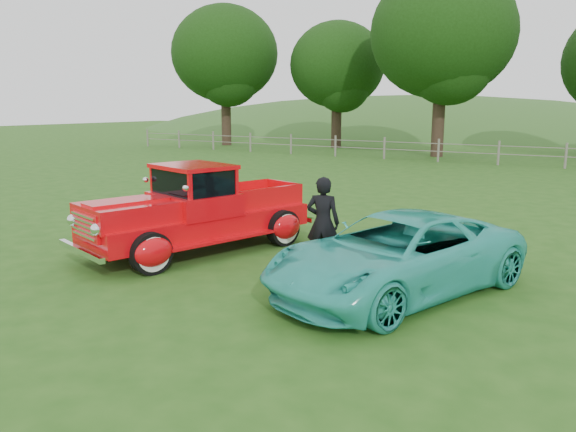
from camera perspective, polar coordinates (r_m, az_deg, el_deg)
The scene contains 9 objects.
ground at distance 9.53m, azimuth -7.11°, elevation -6.84°, with size 140.00×140.00×0.00m, color #245215.
distant_hills at distance 67.63m, azimuth 23.22°, elevation 4.00°, with size 116.00×60.00×18.00m.
fence_line at distance 29.68m, azimuth 20.61°, elevation 6.02°, with size 48.00×0.12×1.20m.
tree_far_west at distance 42.01m, azimuth -6.44°, elevation 16.03°, with size 7.60×7.60×9.93m.
tree_mid_west at distance 39.34m, azimuth 5.03°, elevation 15.02°, with size 6.40×6.40×8.46m.
tree_near_west at distance 33.69m, azimuth 15.45°, elevation 17.44°, with size 8.00×8.00×10.42m.
red_pickup at distance 11.52m, azimuth -9.20°, elevation 0.35°, with size 3.22×5.27×1.78m.
teal_sedan at distance 8.96m, azimuth 11.00°, elevation -3.91°, with size 2.10×4.55×1.26m, color #2EB9A9.
man at distance 10.21m, azimuth 3.57°, elevation -0.66°, with size 0.61×0.40×1.68m, color black.
Camera 1 is at (5.72, -7.03, 2.95)m, focal length 35.00 mm.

